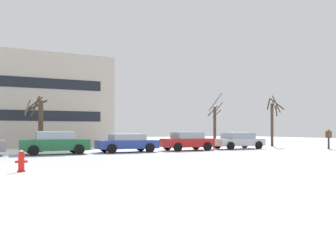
{
  "coord_description": "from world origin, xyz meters",
  "views": [
    {
      "loc": [
        0.19,
        -15.89,
        1.55
      ],
      "look_at": [
        10.5,
        4.88,
        1.83
      ],
      "focal_mm": 38.45,
      "sensor_mm": 36.0,
      "label": 1
    }
  ],
  "objects_px": {
    "parked_car_blue": "(127,143)",
    "parked_car_red": "(187,141)",
    "fire_hydrant": "(21,161)",
    "pedestrian_crossing": "(329,137)",
    "parked_car_silver": "(238,140)",
    "parked_car_green": "(55,143)"
  },
  "relations": [
    {
      "from": "fire_hydrant",
      "to": "parked_car_red",
      "type": "bearing_deg",
      "value": 37.58
    },
    {
      "from": "parked_car_blue",
      "to": "pedestrian_crossing",
      "type": "distance_m",
      "value": 16.72
    },
    {
      "from": "parked_car_red",
      "to": "pedestrian_crossing",
      "type": "relative_size",
      "value": 2.3
    },
    {
      "from": "fire_hydrant",
      "to": "parked_car_silver",
      "type": "distance_m",
      "value": 20.02
    },
    {
      "from": "parked_car_red",
      "to": "pedestrian_crossing",
      "type": "height_order",
      "value": "pedestrian_crossing"
    },
    {
      "from": "parked_car_blue",
      "to": "parked_car_red",
      "type": "xyz_separation_m",
      "value": [
        4.92,
        0.08,
        0.05
      ]
    },
    {
      "from": "parked_car_blue",
      "to": "parked_car_red",
      "type": "height_order",
      "value": "parked_car_red"
    },
    {
      "from": "parked_car_blue",
      "to": "parked_car_silver",
      "type": "xyz_separation_m",
      "value": [
        9.84,
        0.22,
        0.03
      ]
    },
    {
      "from": "parked_car_green",
      "to": "parked_car_blue",
      "type": "distance_m",
      "value": 4.92
    },
    {
      "from": "fire_hydrant",
      "to": "pedestrian_crossing",
      "type": "distance_m",
      "value": 24.81
    },
    {
      "from": "parked_car_silver",
      "to": "fire_hydrant",
      "type": "bearing_deg",
      "value": -150.71
    },
    {
      "from": "parked_car_green",
      "to": "pedestrian_crossing",
      "type": "height_order",
      "value": "pedestrian_crossing"
    },
    {
      "from": "parked_car_red",
      "to": "pedestrian_crossing",
      "type": "distance_m",
      "value": 11.96
    },
    {
      "from": "parked_car_green",
      "to": "parked_car_red",
      "type": "relative_size",
      "value": 1.08
    },
    {
      "from": "parked_car_blue",
      "to": "parked_car_red",
      "type": "bearing_deg",
      "value": 0.92
    },
    {
      "from": "parked_car_red",
      "to": "parked_car_silver",
      "type": "xyz_separation_m",
      "value": [
        4.92,
        0.14,
        -0.02
      ]
    },
    {
      "from": "parked_car_green",
      "to": "parked_car_red",
      "type": "bearing_deg",
      "value": 0.76
    },
    {
      "from": "parked_car_blue",
      "to": "parked_car_silver",
      "type": "bearing_deg",
      "value": 1.29
    },
    {
      "from": "parked_car_blue",
      "to": "pedestrian_crossing",
      "type": "xyz_separation_m",
      "value": [
        16.38,
        -3.32,
        0.32
      ]
    },
    {
      "from": "parked_car_blue",
      "to": "parked_car_silver",
      "type": "distance_m",
      "value": 9.84
    },
    {
      "from": "parked_car_red",
      "to": "fire_hydrant",
      "type": "bearing_deg",
      "value": -142.42
    },
    {
      "from": "fire_hydrant",
      "to": "parked_car_blue",
      "type": "xyz_separation_m",
      "value": [
        7.62,
        9.57,
        0.27
      ]
    }
  ]
}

